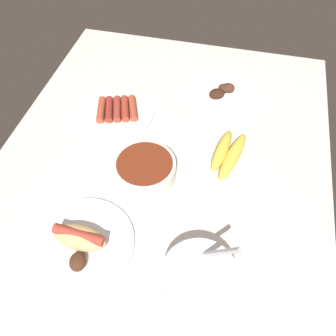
{
  "coord_description": "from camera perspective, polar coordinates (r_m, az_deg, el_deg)",
  "views": [
    {
      "loc": [
        -58.93,
        -16.18,
        75.65
      ],
      "look_at": [
        -2.51,
        -2.78,
        3.0
      ],
      "focal_mm": 38.53,
      "sensor_mm": 36.0,
      "label": 1
    }
  ],
  "objects": [
    {
      "name": "ground_plane",
      "position": [
        0.98,
        -1.24,
        -0.23
      ],
      "size": [
        120.0,
        90.0,
        3.0
      ],
      "primitive_type": "cube",
      "color": "silver"
    },
    {
      "name": "banana_bunch",
      "position": [
        0.99,
        9.37,
        2.32
      ],
      "size": [
        18.5,
        10.01,
        3.81
      ],
      "color": "gold",
      "rests_on": "ground_plane"
    },
    {
      "name": "bowl_chili",
      "position": [
        0.93,
        -3.67,
        -0.13
      ],
      "size": [
        16.06,
        16.06,
        5.31
      ],
      "color": "white",
      "rests_on": "ground_plane"
    },
    {
      "name": "plate_grilled_meat",
      "position": [
        1.19,
        8.97,
        11.89
      ],
      "size": [
        21.5,
        21.5,
        3.87
      ],
      "color": "white",
      "rests_on": "ground_plane"
    },
    {
      "name": "plate_hotdog_assembled",
      "position": [
        0.85,
        -13.62,
        -11.21
      ],
      "size": [
        24.09,
        24.09,
        5.61
      ],
      "color": "white",
      "rests_on": "ground_plane"
    },
    {
      "name": "plate_sausages",
      "position": [
        1.12,
        -8.01,
        8.85
      ],
      "size": [
        22.18,
        22.18,
        3.17
      ],
      "color": "white",
      "rests_on": "ground_plane"
    },
    {
      "name": "bowl_coleslaw",
      "position": [
        0.78,
        4.99,
        -17.05
      ],
      "size": [
        15.84,
        15.84,
        16.05
      ],
      "color": "silver",
      "rests_on": "ground_plane"
    }
  ]
}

